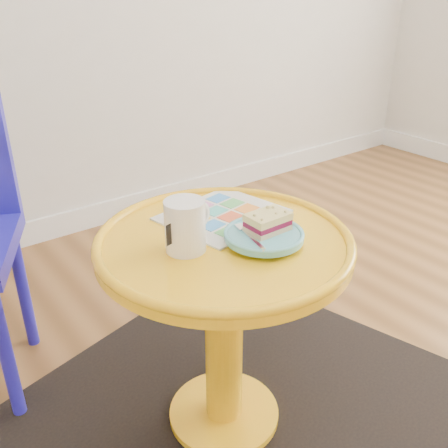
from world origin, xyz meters
TOP-DOWN VIEW (x-y plane):
  - room_walls at (-0.99, 0.99)m, footprint 4.00×4.00m
  - rug at (-0.61, 0.59)m, footprint 1.54×1.39m
  - side_table at (-0.61, 0.59)m, footprint 0.62×0.62m
  - newspaper at (-0.54, 0.69)m, footprint 0.33×0.30m
  - mug at (-0.71, 0.60)m, footprint 0.13×0.09m
  - plate at (-0.55, 0.51)m, footprint 0.19×0.19m
  - cake_slice at (-0.54, 0.52)m, footprint 0.10×0.07m
  - fork at (-0.59, 0.52)m, footprint 0.05×0.14m

SIDE VIEW (x-z plane):
  - rug at x=-0.61m, z-range 0.00..0.01m
  - room_walls at x=-0.99m, z-range -1.94..2.06m
  - side_table at x=-0.61m, z-range 0.13..0.72m
  - newspaper at x=-0.54m, z-range 0.59..0.59m
  - plate at x=-0.55m, z-range 0.60..0.62m
  - fork at x=-0.59m, z-range 0.62..0.62m
  - cake_slice at x=-0.54m, z-range 0.62..0.66m
  - mug at x=-0.71m, z-range 0.59..0.72m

